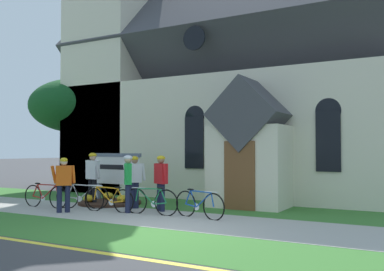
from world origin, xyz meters
name	(u,v)px	position (x,y,z in m)	size (l,w,h in m)	color
ground	(225,210)	(0.00, 4.00, 0.00)	(140.00, 140.00, 0.00)	#3D3D3F
sidewalk_slab	(125,215)	(-2.03, 1.68, 0.01)	(32.00, 2.70, 0.01)	#A8A59E
grass_verge	(58,229)	(-2.03, -0.83, 0.00)	(32.00, 2.32, 0.01)	#38722D
church_lawn	(175,204)	(-2.03, 4.39, 0.00)	(24.00, 2.71, 0.01)	#38722D
curb_paint_stripe	(9,239)	(-2.03, -2.14, 0.00)	(28.00, 0.16, 0.01)	yellow
church_building	(224,85)	(-2.67, 9.62, 4.74)	(14.11, 10.35, 14.13)	beige
church_sign	(116,170)	(-3.97, 3.66, 1.13)	(2.12, 0.26, 1.71)	slate
flower_bed	(109,202)	(-3.99, 3.32, 0.08)	(2.11, 2.11, 0.34)	#382319
bicycle_yellow	(199,204)	(0.08, 2.14, 0.37)	(1.68, 0.41, 0.79)	black
bicycle_blue	(82,196)	(-4.00, 2.04, 0.38)	(1.64, 0.61, 0.82)	black
bicycle_orange	(109,199)	(-2.81, 1.89, 0.37)	(1.73, 0.19, 0.78)	black
bicycle_white	(151,201)	(-1.40, 2.04, 0.38)	(1.76, 0.12, 0.81)	black
bicycle_red	(45,196)	(-5.19, 1.64, 0.37)	(1.79, 0.12, 0.80)	black
cyclist_in_blue_jersey	(93,174)	(-4.33, 2.88, 1.02)	(0.66, 0.37, 1.73)	black
cyclist_in_green_jersey	(128,179)	(-2.21, 2.03, 0.98)	(0.45, 0.66, 1.67)	#191E38
cyclist_in_white_jersey	(64,181)	(-3.85, 1.11, 0.93)	(0.52, 0.53, 1.60)	#191E38
cyclist_in_yellow_jersey	(161,179)	(-1.52, 2.72, 0.97)	(0.57, 0.50, 1.66)	#191E38
cyclist_in_orange_jersey	(135,178)	(-2.59, 2.86, 0.95)	(0.59, 0.46, 1.64)	#191E38
yard_deciduous_tree	(76,106)	(-9.41, 7.31, 3.93)	(4.38, 4.38, 5.22)	#3D2D1E
distant_hill	(326,161)	(-10.40, 67.22, 0.00)	(108.33, 48.68, 19.27)	#847A5B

